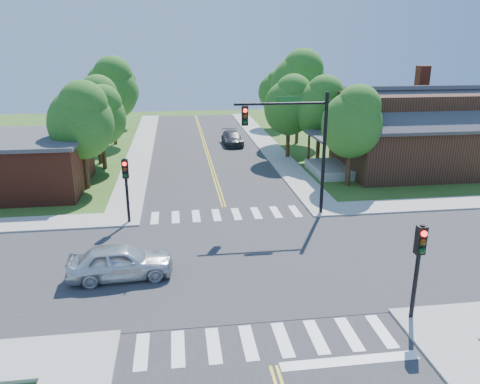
{
  "coord_description": "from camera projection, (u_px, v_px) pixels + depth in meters",
  "views": [
    {
      "loc": [
        -2.75,
        -19.67,
        9.91
      ],
      "look_at": [
        0.49,
        3.8,
        2.2
      ],
      "focal_mm": 35.0,
      "sensor_mm": 36.0,
      "label": 1
    }
  ],
  "objects": [
    {
      "name": "tree_house",
      "position": [
        290.0,
        104.0,
        39.7
      ],
      "size": [
        4.28,
        4.07,
        7.28
      ],
      "color": "#382314",
      "rests_on": "ground"
    },
    {
      "name": "tree_e_b",
      "position": [
        321.0,
        105.0,
        38.69
      ],
      "size": [
        4.29,
        4.07,
        7.29
      ],
      "color": "#382314",
      "rests_on": "ground"
    },
    {
      "name": "tree_e_d",
      "position": [
        276.0,
        90.0,
        54.48
      ],
      "size": [
        3.95,
        3.75,
        6.72
      ],
      "color": "#382314",
      "rests_on": "ground"
    },
    {
      "name": "crosswalk_south",
      "position": [
        266.0,
        341.0,
        16.09
      ],
      "size": [
        8.85,
        2.0,
        0.01
      ],
      "color": "white",
      "rests_on": "ground"
    },
    {
      "name": "tree_bldg",
      "position": [
        101.0,
        114.0,
        36.44
      ],
      "size": [
        3.96,
        3.76,
        6.73
      ],
      "color": "#382314",
      "rests_on": "ground"
    },
    {
      "name": "signal_mast_ne",
      "position": [
        296.0,
        135.0,
        26.22
      ],
      "size": [
        5.3,
        0.42,
        7.2
      ],
      "color": "black",
      "rests_on": "ground"
    },
    {
      "name": "sidewalk_ne",
      "position": [
        403.0,
        164.0,
        38.88
      ],
      "size": [
        40.0,
        40.0,
        0.14
      ],
      "color": "#9E9B93",
      "rests_on": "ground"
    },
    {
      "name": "centerline",
      "position": [
        241.0,
        261.0,
        21.94
      ],
      "size": [
        0.3,
        90.0,
        0.01
      ],
      "color": "gold",
      "rests_on": "ground"
    },
    {
      "name": "tree_e_c",
      "position": [
        300.0,
        82.0,
        45.42
      ],
      "size": [
        5.43,
        5.16,
        9.23
      ],
      "color": "#382314",
      "rests_on": "ground"
    },
    {
      "name": "sidewalk_nw",
      "position": [
        1.0,
        179.0,
        34.77
      ],
      "size": [
        40.0,
        40.0,
        0.14
      ],
      "color": "#9E9B93",
      "rests_on": "ground"
    },
    {
      "name": "building_nw",
      "position": [
        9.0,
        163.0,
        31.96
      ],
      "size": [
        10.4,
        8.4,
        3.73
      ],
      "color": "maroon",
      "rests_on": "ground"
    },
    {
      "name": "tree_w_d",
      "position": [
        121.0,
        88.0,
        54.41
      ],
      "size": [
        4.12,
        3.91,
        7.0
      ],
      "color": "#382314",
      "rests_on": "ground"
    },
    {
      "name": "road_ns",
      "position": [
        241.0,
        261.0,
        21.94
      ],
      "size": [
        10.0,
        90.0,
        0.04
      ],
      "primitive_type": "cube",
      "color": "#2D2D30",
      "rests_on": "ground"
    },
    {
      "name": "tree_w_c",
      "position": [
        112.0,
        87.0,
        44.97
      ],
      "size": [
        5.04,
        4.79,
        8.57
      ],
      "color": "#382314",
      "rests_on": "ground"
    },
    {
      "name": "stop_bar",
      "position": [
        350.0,
        362.0,
        15.12
      ],
      "size": [
        4.6,
        0.45,
        0.09
      ],
      "primitive_type": "cube",
      "color": "white",
      "rests_on": "ground"
    },
    {
      "name": "intersection_patch",
      "position": [
        241.0,
        262.0,
        21.95
      ],
      "size": [
        10.2,
        10.2,
        0.06
      ],
      "primitive_type": "cube",
      "color": "#2D2D30",
      "rests_on": "ground"
    },
    {
      "name": "signal_pole_nw",
      "position": [
        126.0,
        179.0,
        25.65
      ],
      "size": [
        0.34,
        0.42,
        3.8
      ],
      "color": "black",
      "rests_on": "ground"
    },
    {
      "name": "car_dgrey",
      "position": [
        232.0,
        139.0,
        46.13
      ],
      "size": [
        1.98,
        4.59,
        1.31
      ],
      "primitive_type": "imported",
      "rotation": [
        0.0,
        0.0,
        0.02
      ],
      "color": "#323538",
      "rests_on": "ground"
    },
    {
      "name": "tree_e_a",
      "position": [
        353.0,
        120.0,
        32.07
      ],
      "size": [
        4.2,
        3.99,
        7.14
      ],
      "color": "#382314",
      "rests_on": "ground"
    },
    {
      "name": "tree_w_b",
      "position": [
        96.0,
        106.0,
        37.95
      ],
      "size": [
        4.32,
        4.1,
        7.34
      ],
      "color": "#382314",
      "rests_on": "ground"
    },
    {
      "name": "signal_pole_se",
      "position": [
        419.0,
        255.0,
        16.56
      ],
      "size": [
        0.34,
        0.42,
        3.8
      ],
      "color": "black",
      "rests_on": "ground"
    },
    {
      "name": "road_ew",
      "position": [
        241.0,
        261.0,
        21.94
      ],
      "size": [
        90.0,
        10.0,
        0.04
      ],
      "primitive_type": "cube",
      "color": "#2D2D30",
      "rests_on": "ground"
    },
    {
      "name": "car_silver",
      "position": [
        120.0,
        262.0,
        20.21
      ],
      "size": [
        2.33,
        4.7,
        1.53
      ],
      "primitive_type": "imported",
      "rotation": [
        0.0,
        0.0,
        1.63
      ],
      "color": "silver",
      "rests_on": "ground"
    },
    {
      "name": "ground",
      "position": [
        241.0,
        262.0,
        21.95
      ],
      "size": [
        100.0,
        100.0,
        0.0
      ],
      "primitive_type": "plane",
      "color": "#31591C",
      "rests_on": "ground"
    },
    {
      "name": "house_ne",
      "position": [
        408.0,
        129.0,
        36.29
      ],
      "size": [
        13.05,
        8.8,
        7.11
      ],
      "color": "black",
      "rests_on": "ground"
    },
    {
      "name": "tree_w_a",
      "position": [
        82.0,
        119.0,
        31.33
      ],
      "size": [
        4.39,
        4.17,
        7.47
      ],
      "color": "#382314",
      "rests_on": "ground"
    },
    {
      "name": "crosswalk_north",
      "position": [
        226.0,
        214.0,
        27.78
      ],
      "size": [
        8.85,
        2.0,
        0.01
      ],
      "color": "white",
      "rests_on": "ground"
    }
  ]
}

